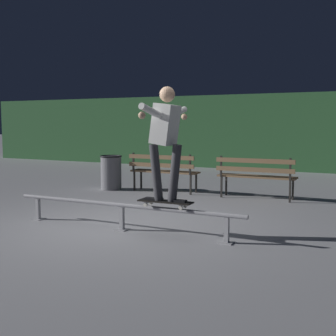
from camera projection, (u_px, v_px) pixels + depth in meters
ground_plane at (132, 226)px, 6.63m from camera, size 90.00×90.00×0.00m
hedge_backdrop at (273, 132)px, 14.78m from camera, size 24.00×1.20×2.52m
grind_rail at (122, 209)px, 6.34m from camera, size 3.76×0.18×0.40m
skateboard at (165, 202)px, 6.01m from camera, size 0.78×0.22×0.09m
skateboarder at (165, 134)px, 5.92m from camera, size 0.62×1.41×1.56m
park_bench_leftmost at (163, 168)px, 9.82m from camera, size 1.60×0.43×0.88m
park_bench_left_center at (256, 173)px, 8.89m from camera, size 1.60×0.43×0.88m
trash_can at (111, 172)px, 10.25m from camera, size 0.52×0.52×0.80m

